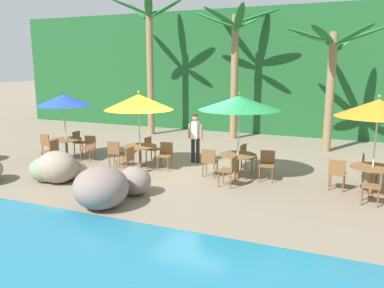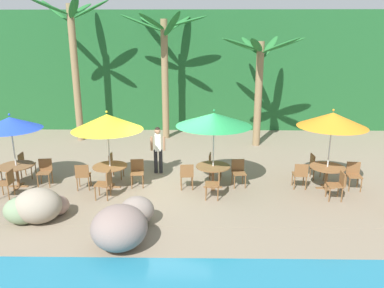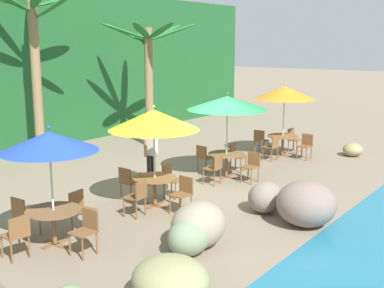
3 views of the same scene
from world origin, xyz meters
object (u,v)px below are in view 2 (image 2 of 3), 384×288
object	(u,v)px
dining_table_green	(213,170)
chair_orange_seaward	(354,174)
chair_yellow_inland	(114,164)
umbrella_orange	(333,120)
chair_blue_right	(7,182)
umbrella_green	(214,119)
chair_orange_inland	(315,165)
chair_yellow_seaward	(137,171)
chair_green_inland	(213,164)
chair_yellow_right	(105,183)
chair_green_seaward	(238,171)
palm_tree_second	(164,54)
chair_green_right	(215,183)
chair_orange_right	(338,184)
chair_yellow_left	(83,175)
chair_blue_seaward	(45,170)
chair_blue_inland	(25,163)
dining_table_orange	(327,171)
umbrella_yellow	(107,122)
waiter_in_white	(158,147)
chair_orange_left	(300,174)
dining_table_blue	(17,169)
palm_tree_third	(259,68)
dining_table_yellow	(110,170)
chair_green_left	(187,174)
umbrella_blue	(10,123)
palm_tree_nearest	(74,50)

from	to	relation	value
dining_table_green	chair_orange_seaward	bearing A→B (deg)	-0.28
chair_yellow_inland	umbrella_orange	bearing A→B (deg)	-6.78
chair_blue_right	umbrella_green	xyz separation A→B (m)	(6.23, 0.88, 1.74)
chair_orange_inland	chair_yellow_seaward	bearing A→B (deg)	-173.49
chair_green_inland	chair_yellow_right	bearing A→B (deg)	-151.90
chair_yellow_right	chair_green_seaward	bearing A→B (deg)	14.96
chair_yellow_right	palm_tree_second	distance (m)	8.01
chair_green_right	chair_orange_right	world-z (taller)	same
chair_green_seaward	umbrella_orange	bearing A→B (deg)	-4.45
chair_yellow_inland	chair_yellow_left	world-z (taller)	same
chair_blue_seaward	chair_yellow_right	bearing A→B (deg)	-25.16
chair_green_inland	chair_blue_inland	bearing A→B (deg)	-179.63
umbrella_green	umbrella_orange	size ratio (longest dim) A/B	0.99
dining_table_orange	chair_blue_inland	bearing A→B (deg)	175.25
chair_blue_right	umbrella_yellow	bearing A→B (deg)	15.92
chair_blue_seaward	umbrella_green	bearing A→B (deg)	-1.57
dining_table_green	umbrella_orange	world-z (taller)	umbrella_orange
chair_yellow_seaward	chair_orange_right	world-z (taller)	same
chair_orange_right	chair_blue_inland	bearing A→B (deg)	170.52
umbrella_yellow	waiter_in_white	size ratio (longest dim) A/B	1.49
chair_orange_left	palm_tree_second	distance (m)	8.64
dining_table_blue	chair_green_seaward	world-z (taller)	chair_green_seaward
chair_blue_seaward	chair_blue_right	xyz separation A→B (m)	(-0.73, -1.03, 0.00)
chair_blue_inland	umbrella_green	xyz separation A→B (m)	(6.46, -0.81, 1.74)
chair_blue_inland	chair_blue_right	size ratio (longest dim) A/B	1.00
chair_blue_seaward	chair_green_inland	size ratio (longest dim) A/B	1.00
chair_green_right	palm_tree_second	world-z (taller)	palm_tree_second
chair_green_right	chair_orange_inland	distance (m)	3.87
chair_yellow_seaward	chair_yellow_inland	size ratio (longest dim) A/B	1.00
chair_yellow_inland	palm_tree_third	world-z (taller)	palm_tree_third
palm_tree_second	palm_tree_third	world-z (taller)	palm_tree_second
palm_tree_third	chair_yellow_seaward	bearing A→B (deg)	-133.37
dining_table_yellow	chair_blue_inland	bearing A→B (deg)	164.79
dining_table_green	chair_orange_inland	size ratio (longest dim) A/B	1.26
umbrella_yellow	dining_table_orange	bearing A→B (deg)	0.17
chair_green_left	chair_green_right	world-z (taller)	same
umbrella_blue	chair_yellow_inland	world-z (taller)	umbrella_blue
chair_yellow_seaward	chair_orange_seaward	world-z (taller)	same
chair_green_right	palm_tree_third	xyz separation A→B (m)	(2.10, 5.86, 2.91)
umbrella_green	chair_green_right	bearing A→B (deg)	-87.86
chair_yellow_left	waiter_in_white	xyz separation A→B (m)	(2.23, 1.56, 0.47)
dining_table_blue	chair_green_left	world-z (taller)	chair_green_left
umbrella_blue	chair_blue_seaward	bearing A→B (deg)	12.39
chair_blue_right	chair_orange_left	xyz separation A→B (m)	(9.00, 0.81, 0.00)
chair_yellow_inland	chair_yellow_right	world-z (taller)	same
chair_yellow_inland	dining_table_green	world-z (taller)	chair_yellow_inland
chair_blue_seaward	chair_green_left	bearing A→B (deg)	-3.77
waiter_in_white	palm_tree_nearest	bearing A→B (deg)	133.03
waiter_in_white	dining_table_green	bearing A→B (deg)	-34.74
dining_table_blue	chair_blue_seaward	size ratio (longest dim) A/B	1.26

